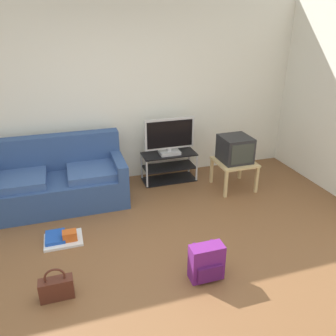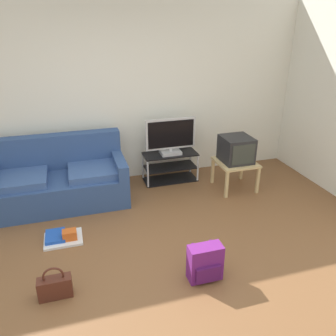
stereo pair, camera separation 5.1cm
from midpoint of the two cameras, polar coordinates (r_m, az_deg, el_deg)
The scene contains 10 objects.
ground_plane at distance 3.56m, azimuth -2.72°, elevation -18.18°, with size 9.00×9.80×0.02m, color brown.
wall_back at distance 5.16m, azimuth -9.81°, elevation 12.15°, with size 9.00×0.10×2.70m, color silver.
couch at distance 4.90m, azimuth -17.55°, elevation -1.98°, with size 1.80×0.87×0.89m.
tv_stand at distance 5.33m, azimuth 0.63°, elevation 0.20°, with size 0.83×0.37×0.45m.
flat_tv at distance 5.13m, azimuth 0.73°, elevation 5.26°, with size 0.77×0.22×0.56m.
side_table at distance 5.13m, azimuth 11.55°, elevation 0.47°, with size 0.56×0.56×0.43m.
crt_tv at distance 5.06m, azimuth 11.69°, elevation 3.11°, with size 0.42×0.45×0.37m.
backpack at distance 3.46m, azimuth 6.70°, elevation -15.58°, with size 0.33×0.23×0.38m.
handbag at distance 3.45m, azimuth -18.05°, elevation -18.42°, with size 0.30×0.12×0.33m.
floor_tray at distance 4.19m, azimuth -16.96°, elevation -11.06°, with size 0.43×0.34×0.14m.
Camera 2 is at (-0.57, -2.58, 2.37)m, focal length 36.24 mm.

